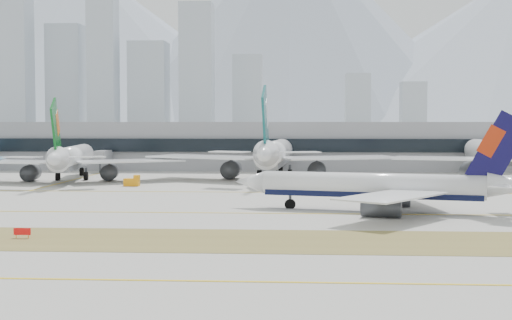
# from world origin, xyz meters

# --- Properties ---
(ground) EXTENTS (3000.00, 3000.00, 0.00)m
(ground) POSITION_xyz_m (0.00, 0.00, 0.00)
(ground) COLOR #A09D95
(ground) RESTS_ON ground
(apron_markings) EXTENTS (360.00, 122.22, 0.06)m
(apron_markings) POSITION_xyz_m (0.00, -53.95, 0.02)
(apron_markings) COLOR olive
(apron_markings) RESTS_ON ground
(taxiing_airliner) EXTENTS (49.85, 42.61, 16.97)m
(taxiing_airliner) POSITION_xyz_m (30.90, -1.72, 4.09)
(taxiing_airliner) COLOR white
(taxiing_airliner) RESTS_ON ground
(widebody_eva) EXTENTS (57.41, 56.74, 20.70)m
(widebody_eva) POSITION_xyz_m (-40.86, 57.52, 5.50)
(widebody_eva) COLOR white
(widebody_eva) RESTS_ON ground
(widebody_cathay) EXTENTS (66.38, 64.98, 23.69)m
(widebody_cathay) POSITION_xyz_m (10.62, 66.13, 6.30)
(widebody_cathay) COLOR white
(widebody_cathay) RESTS_ON ground
(terminal) EXTENTS (280.00, 43.10, 15.00)m
(terminal) POSITION_xyz_m (0.00, 114.84, 7.50)
(terminal) COLOR gray
(terminal) RESTS_ON ground
(hold_sign_left) EXTENTS (2.20, 0.15, 1.35)m
(hold_sign_left) POSITION_xyz_m (-18.13, -32.00, 0.88)
(hold_sign_left) COLOR red
(hold_sign_left) RESTS_ON ground
(gse_b) EXTENTS (3.55, 2.00, 2.60)m
(gse_b) POSITION_xyz_m (-21.63, 42.96, 1.05)
(gse_b) COLOR orange
(gse_b) RESTS_ON ground
(gse_c) EXTENTS (3.55, 2.00, 2.60)m
(gse_c) POSITION_xyz_m (18.68, 42.17, 1.05)
(gse_c) COLOR orange
(gse_c) RESTS_ON ground
(city_skyline) EXTENTS (342.00, 49.80, 140.00)m
(city_skyline) POSITION_xyz_m (-106.76, 453.42, 49.80)
(city_skyline) COLOR #9EA9B4
(city_skyline) RESTS_ON ground
(mountain_ridge) EXTENTS (2830.00, 1120.00, 470.00)m
(mountain_ridge) POSITION_xyz_m (33.00, 1404.14, 181.85)
(mountain_ridge) COLOR #9EA8B7
(mountain_ridge) RESTS_ON ground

